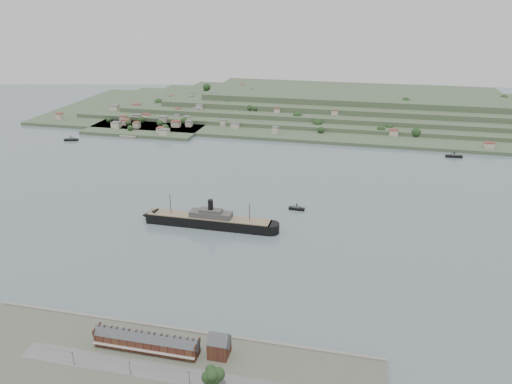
% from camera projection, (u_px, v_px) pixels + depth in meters
% --- Properties ---
extents(ground, '(1400.00, 1400.00, 0.00)m').
position_uv_depth(ground, '(246.00, 219.00, 406.49)').
color(ground, slate).
rests_on(ground, ground).
extents(near_shore, '(220.00, 80.00, 2.60)m').
position_uv_depth(near_shore, '(150.00, 380.00, 237.25)').
color(near_shore, '#4C5142').
rests_on(near_shore, ground).
extents(terrace_row, '(55.60, 9.80, 11.07)m').
position_uv_depth(terrace_row, '(146.00, 342.00, 254.09)').
color(terrace_row, '#462019').
rests_on(terrace_row, ground).
extents(gabled_building, '(10.40, 10.18, 14.09)m').
position_uv_depth(gabled_building, '(219.00, 345.00, 249.43)').
color(gabled_building, '#462019').
rests_on(gabled_building, ground).
extents(far_peninsula, '(760.00, 309.00, 30.00)m').
position_uv_depth(far_peninsula, '(327.00, 106.00, 751.70)').
color(far_peninsula, '#394C33').
rests_on(far_peninsula, ground).
extents(steamship, '(113.74, 13.59, 27.32)m').
position_uv_depth(steamship, '(205.00, 220.00, 393.42)').
color(steamship, black).
rests_on(steamship, ground).
extents(tugboat, '(13.71, 4.20, 6.10)m').
position_uv_depth(tugboat, '(297.00, 208.00, 423.71)').
color(tugboat, black).
rests_on(tugboat, ground).
extents(ferry_west, '(17.85, 8.95, 6.45)m').
position_uv_depth(ferry_west, '(71.00, 140.00, 621.03)').
color(ferry_west, black).
rests_on(ferry_west, ground).
extents(ferry_east, '(18.51, 6.71, 6.79)m').
position_uv_depth(ferry_east, '(454.00, 156.00, 558.62)').
color(ferry_east, black).
rests_on(ferry_east, ground).
extents(fig_tree, '(10.40, 9.01, 11.61)m').
position_uv_depth(fig_tree, '(213.00, 376.00, 228.15)').
color(fig_tree, '#3B261B').
rests_on(fig_tree, ground).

